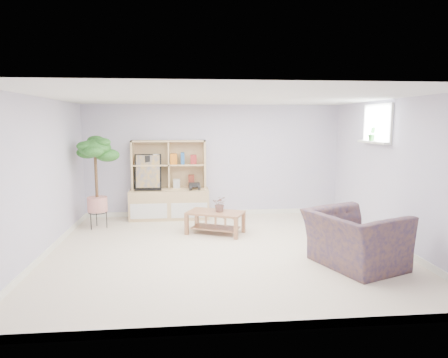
{
  "coord_description": "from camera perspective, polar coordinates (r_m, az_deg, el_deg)",
  "views": [
    {
      "loc": [
        -0.6,
        -6.09,
        2.03
      ],
      "look_at": [
        0.01,
        0.25,
        1.12
      ],
      "focal_mm": 32.0,
      "sensor_mm": 36.0,
      "label": 1
    }
  ],
  "objects": [
    {
      "name": "floor",
      "position": [
        6.45,
        0.13,
        -10.19
      ],
      "size": [
        5.5,
        5.0,
        0.01
      ],
      "primitive_type": "cube",
      "color": "beige",
      "rests_on": "ground"
    },
    {
      "name": "ceiling",
      "position": [
        6.13,
        0.13,
        11.61
      ],
      "size": [
        5.5,
        5.0,
        0.01
      ],
      "primitive_type": "cube",
      "color": "white",
      "rests_on": "walls"
    },
    {
      "name": "walls",
      "position": [
        6.18,
        0.13,
        0.43
      ],
      "size": [
        5.51,
        5.01,
        2.4
      ],
      "color": "silver",
      "rests_on": "floor"
    },
    {
      "name": "baseboard",
      "position": [
        6.43,
        0.13,
        -9.77
      ],
      "size": [
        5.5,
        5.0,
        0.1
      ],
      "primitive_type": null,
      "color": "white",
      "rests_on": "floor"
    },
    {
      "name": "window",
      "position": [
        7.48,
        21.13,
        7.38
      ],
      "size": [
        0.1,
        0.98,
        0.68
      ],
      "primitive_type": null,
      "color": "silver",
      "rests_on": "walls"
    },
    {
      "name": "window_sill",
      "position": [
        7.46,
        20.59,
        4.94
      ],
      "size": [
        0.14,
        1.0,
        0.04
      ],
      "primitive_type": "cube",
      "color": "white",
      "rests_on": "walls"
    },
    {
      "name": "storage_unit",
      "position": [
        8.43,
        -7.85,
        -0.15
      ],
      "size": [
        1.65,
        0.56,
        1.65
      ],
      "primitive_type": null,
      "color": "tan",
      "rests_on": "floor"
    },
    {
      "name": "poster",
      "position": [
        8.4,
        -10.8,
        0.94
      ],
      "size": [
        0.55,
        0.14,
        0.76
      ],
      "primitive_type": null,
      "rotation": [
        0.0,
        0.0,
        -0.03
      ],
      "color": "#F0AE1A",
      "rests_on": "storage_unit"
    },
    {
      "name": "toy_truck",
      "position": [
        8.39,
        -4.26,
        -0.96
      ],
      "size": [
        0.35,
        0.26,
        0.17
      ],
      "primitive_type": null,
      "rotation": [
        0.0,
        0.0,
        0.11
      ],
      "color": "black",
      "rests_on": "storage_unit"
    },
    {
      "name": "coffee_table",
      "position": [
        7.34,
        -1.24,
        -6.25
      ],
      "size": [
        1.14,
        0.91,
        0.41
      ],
      "primitive_type": null,
      "rotation": [
        0.0,
        0.0,
        -0.42
      ],
      "color": "brown",
      "rests_on": "floor"
    },
    {
      "name": "table_plant",
      "position": [
        7.27,
        -0.56,
        -3.57
      ],
      "size": [
        0.32,
        0.29,
        0.29
      ],
      "primitive_type": "imported",
      "rotation": [
        0.0,
        0.0,
        -0.29
      ],
      "color": "#13621F",
      "rests_on": "coffee_table"
    },
    {
      "name": "floor_tree",
      "position": [
        7.96,
        -17.76,
        -0.48
      ],
      "size": [
        0.74,
        0.74,
        1.78
      ],
      "primitive_type": null,
      "rotation": [
        0.0,
        0.0,
        -0.15
      ],
      "color": "#194213",
      "rests_on": "floor"
    },
    {
      "name": "armchair",
      "position": [
        5.96,
        18.2,
        -7.66
      ],
      "size": [
        1.42,
        1.51,
        0.89
      ],
      "primitive_type": "imported",
      "rotation": [
        0.0,
        0.0,
        1.95
      ],
      "color": "#20204A",
      "rests_on": "floor"
    },
    {
      "name": "sill_plant",
      "position": [
        7.52,
        20.4,
        6.05
      ],
      "size": [
        0.17,
        0.15,
        0.24
      ],
      "primitive_type": "imported",
      "rotation": [
        0.0,
        0.0,
        -0.42
      ],
      "color": "#194213",
      "rests_on": "window_sill"
    }
  ]
}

